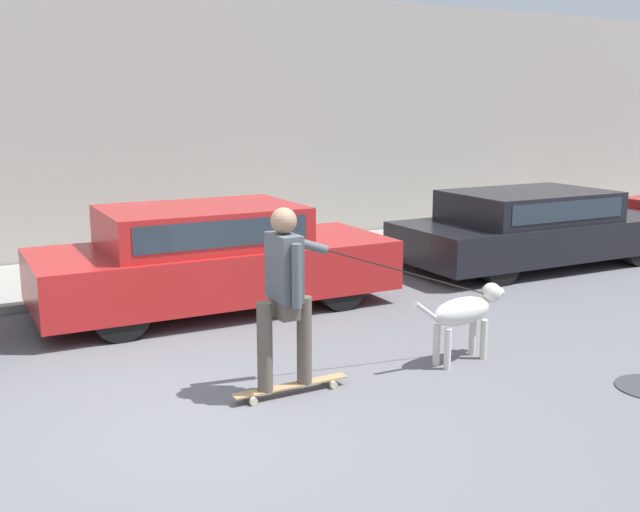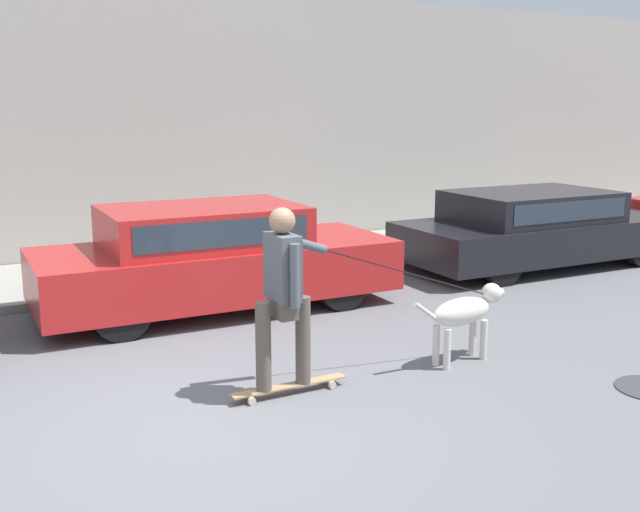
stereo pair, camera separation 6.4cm
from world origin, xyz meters
name	(u,v)px [view 1 (the left image)]	position (x,y,z in m)	size (l,w,h in m)	color
ground_plane	(204,422)	(0.00, 0.00, 0.00)	(36.00, 36.00, 0.00)	slate
back_wall	(44,126)	(0.00, 6.80, 2.19)	(32.00, 0.30, 4.37)	#ADA89E
sidewalk_curb	(72,280)	(0.00, 5.36, 0.05)	(30.00, 2.53, 0.11)	gray
parked_car_1	(212,259)	(1.29, 3.15, 0.64)	(4.42, 1.86, 1.30)	black
parked_car_2	(534,228)	(6.66, 3.15, 0.59)	(4.56, 1.96, 1.19)	black
dog	(465,312)	(2.79, 0.14, 0.50)	(1.20, 0.36, 0.74)	beige
skateboarder	(286,290)	(0.84, 0.19, 0.96)	(2.83, 0.55, 1.67)	beige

